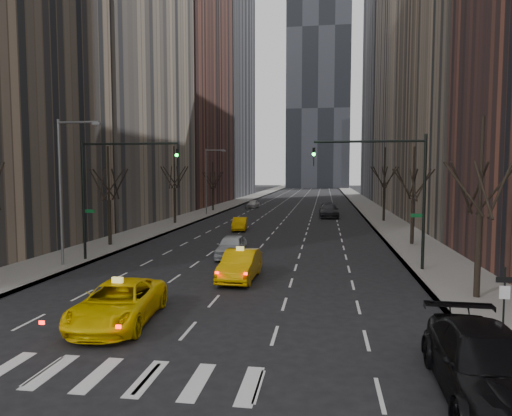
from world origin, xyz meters
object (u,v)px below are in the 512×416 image
at_px(taxi_sedan, 240,265).
at_px(parked_sedan_silver, 486,371).
at_px(taxi_suv, 118,303).
at_px(silver_sedan_ahead, 232,246).
at_px(parked_suv_black, 487,366).

xyz_separation_m(taxi_sedan, parked_sedan_silver, (8.78, -12.09, -0.07)).
distance_m(taxi_suv, silver_sedan_ahead, 14.36).
relative_size(taxi_sedan, parked_sedan_silver, 1.13).
relative_size(parked_suv_black, parked_sedan_silver, 1.41).
bearing_deg(silver_sedan_ahead, parked_suv_black, -62.10).
relative_size(taxi_suv, taxi_sedan, 1.17).
relative_size(taxi_sedan, parked_suv_black, 0.80).
xyz_separation_m(taxi_sedan, silver_sedan_ahead, (-1.80, 6.38, -0.03)).
bearing_deg(silver_sedan_ahead, taxi_suv, -98.13).
bearing_deg(taxi_suv, parked_sedan_silver, -24.81).
xyz_separation_m(silver_sedan_ahead, parked_sedan_silver, (10.59, -18.48, -0.04)).
bearing_deg(taxi_sedan, parked_sedan_silver, -52.75).
distance_m(taxi_sedan, silver_sedan_ahead, 6.63).
height_order(silver_sedan_ahead, parked_sedan_silver, silver_sedan_ahead).
height_order(taxi_suv, taxi_sedan, taxi_sedan).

